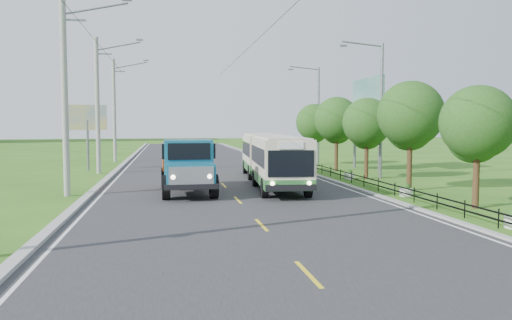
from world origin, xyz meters
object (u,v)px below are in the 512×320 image
object	(u,v)px
pole_near	(66,95)
tree_third	(410,118)
tree_fourth	(367,125)
bus	(271,155)
tree_back	(314,124)
pole_far	(115,110)
tree_fifth	(337,122)
billboard_left	(87,122)
streetlight_mid	(379,105)
dump_truck	(187,163)
tree_second	(477,127)
billboard_right	(367,103)
planter_far	(314,165)
pole_mid	(98,105)
planter_mid	(349,175)
streetlight_far	(317,111)
planter_near	(406,190)

from	to	relation	value
pole_near	tree_third	world-z (taller)	pole_near
tree_fourth	bus	distance (m)	7.31
tree_back	pole_far	bearing A→B (deg)	159.26
tree_third	tree_fifth	distance (m)	12.00
tree_fifth	billboard_left	world-z (taller)	tree_fifth
tree_third	streetlight_mid	xyz separation A→B (m)	(0.79, 5.86, 0.92)
pole_far	dump_truck	size ratio (longest dim) A/B	1.47
tree_second	billboard_right	bearing A→B (deg)	82.21
pole_far	tree_fourth	distance (m)	26.20
streetlight_mid	planter_far	size ratio (longest dim) A/B	13.54
pole_mid	dump_truck	xyz separation A→B (m)	(6.00, -11.86, -3.49)
planter_mid	billboard_left	size ratio (longest dim) A/B	0.13
pole_mid	planter_mid	distance (m)	18.88
pole_near	pole_mid	bearing A→B (deg)	90.00
tree_fifth	pole_mid	bearing A→B (deg)	177.29
tree_fifth	streetlight_far	world-z (taller)	streetlight_far
tree_third	tree_back	world-z (taller)	tree_third
pole_near	bus	distance (m)	12.24
billboard_left	dump_truck	bearing A→B (deg)	-64.02
streetlight_mid	streetlight_far	size ratio (longest dim) A/B	1.00
tree_second	planter_far	size ratio (longest dim) A/B	7.91
pole_far	tree_fifth	bearing A→B (deg)	-35.36
planter_near	billboard_left	world-z (taller)	billboard_left
pole_far	pole_mid	bearing A→B (deg)	-90.00
bus	billboard_right	bearing A→B (deg)	43.25
tree_fifth	planter_mid	world-z (taller)	tree_fifth
planter_mid	pole_mid	bearing A→B (deg)	157.46
tree_fifth	tree_back	xyz separation A→B (m)	(-0.00, 6.00, -0.20)
planter_mid	dump_truck	bearing A→B (deg)	-155.89
streetlight_mid	pole_near	bearing A→B (deg)	-165.19
dump_truck	pole_far	bearing A→B (deg)	103.12
tree_back	bus	bearing A→B (deg)	-116.85
pole_near	tree_fifth	size ratio (longest dim) A/B	1.72
tree_third	billboard_left	world-z (taller)	tree_third
pole_mid	billboard_right	world-z (taller)	pole_mid
planter_near	dump_truck	size ratio (longest dim) A/B	0.10
dump_truck	billboard_left	bearing A→B (deg)	114.98
pole_far	tree_back	xyz separation A→B (m)	(18.12, -6.86, -1.44)
planter_far	tree_third	bearing A→B (deg)	-84.82
planter_near	planter_far	size ratio (longest dim) A/B	1.00
tree_back	streetlight_far	world-z (taller)	streetlight_far
pole_near	planter_far	bearing A→B (deg)	37.63
pole_mid	billboard_right	size ratio (longest dim) A/B	1.37
planter_far	tree_fourth	bearing A→B (deg)	-80.92
planter_far	bus	distance (m)	11.11
streetlight_far	billboard_right	size ratio (longest dim) A/B	1.24
pole_near	tree_second	size ratio (longest dim) A/B	1.89
pole_mid	planter_far	bearing A→B (deg)	3.39
tree_fourth	planter_mid	bearing A→B (deg)	-173.61
bus	planter_near	bearing A→B (deg)	-44.63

